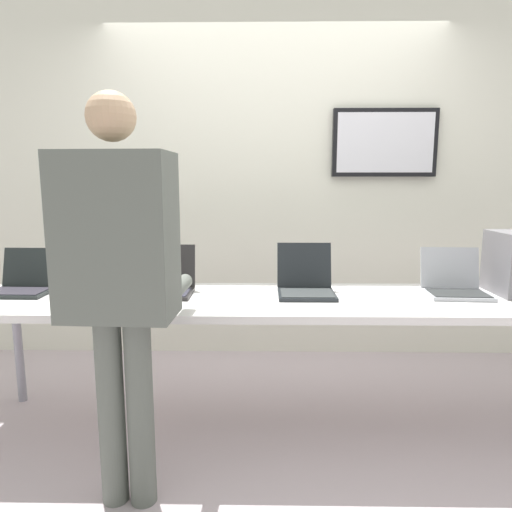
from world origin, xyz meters
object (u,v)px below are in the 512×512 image
at_px(workbench, 279,306).
at_px(coffee_mug, 84,301).
at_px(laptop_station_0, 24,282).
at_px(laptop_station_1, 164,283).
at_px(laptop_station_3, 454,284).
at_px(person, 119,266).
at_px(laptop_station_2, 306,283).

xyz_separation_m(workbench, coffee_mug, (-0.96, -0.25, 0.09)).
xyz_separation_m(laptop_station_0, laptop_station_1, (0.80, -0.01, 0.00)).
bearing_deg(laptop_station_1, laptop_station_0, 179.09).
bearing_deg(laptop_station_0, laptop_station_1, -0.91).
bearing_deg(laptop_station_1, coffee_mug, -133.39).
bearing_deg(laptop_station_3, laptop_station_1, -179.88).
bearing_deg(laptop_station_1, workbench, -7.98).
relative_size(workbench, coffee_mug, 39.22).
height_order(workbench, laptop_station_0, laptop_station_0).
xyz_separation_m(workbench, person, (-0.66, -0.62, 0.33)).
bearing_deg(laptop_station_1, laptop_station_2, 0.25).
distance_m(laptop_station_0, person, 1.10).
xyz_separation_m(laptop_station_2, laptop_station_3, (0.83, -0.00, -0.00)).
distance_m(laptop_station_3, coffee_mug, 1.97).
distance_m(laptop_station_1, laptop_station_2, 0.79).
relative_size(laptop_station_0, person, 0.20).
relative_size(workbench, laptop_station_2, 10.25).
height_order(laptop_station_3, person, person).
distance_m(laptop_station_0, laptop_station_2, 1.60).
bearing_deg(workbench, coffee_mug, -165.42).
distance_m(laptop_station_1, laptop_station_3, 1.62).
relative_size(laptop_station_2, coffee_mug, 3.82).
bearing_deg(person, workbench, 43.47).
xyz_separation_m(laptop_station_0, coffee_mug, (0.48, -0.35, -0.01)).
relative_size(person, coffee_mug, 19.57).
xyz_separation_m(laptop_station_2, coffee_mug, (-1.11, -0.34, -0.02)).
relative_size(laptop_station_1, coffee_mug, 3.74).
distance_m(laptop_station_0, laptop_station_3, 2.43).
relative_size(laptop_station_1, laptop_station_3, 0.95).
height_order(laptop_station_0, laptop_station_1, laptop_station_1).
height_order(laptop_station_0, coffee_mug, laptop_station_0).
bearing_deg(coffee_mug, laptop_station_0, 143.89).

